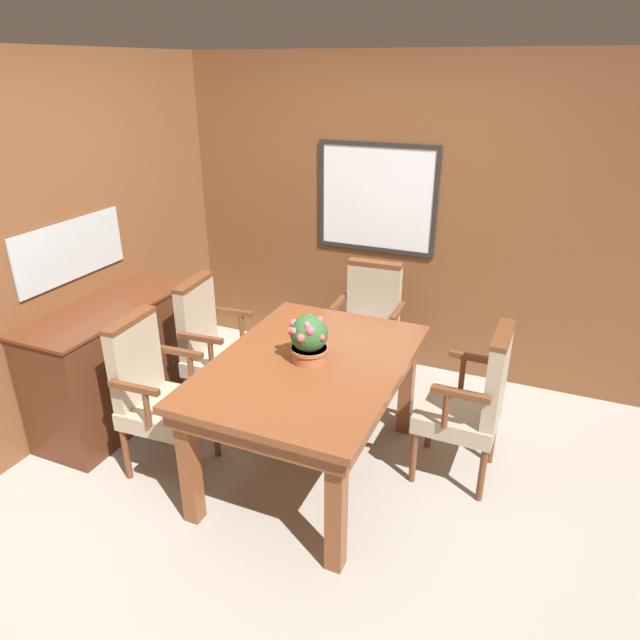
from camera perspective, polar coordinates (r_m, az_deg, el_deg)
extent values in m
plane|color=#A39E93|center=(3.63, -3.37, -16.12)|extent=(14.00, 14.00, 0.00)
cube|color=brown|center=(4.62, 6.57, 10.04)|extent=(7.20, 0.06, 2.45)
cube|color=white|center=(4.56, 5.69, 11.99)|extent=(0.89, 0.01, 0.78)
cube|color=#282623|center=(4.49, 5.89, 17.05)|extent=(0.96, 0.02, 0.04)
cube|color=#282623|center=(4.66, 5.47, 7.10)|extent=(0.96, 0.02, 0.03)
cube|color=#282623|center=(4.72, 0.20, 12.51)|extent=(0.03, 0.02, 0.78)
cube|color=#282623|center=(4.45, 11.45, 11.31)|extent=(0.04, 0.02, 0.78)
cube|color=brown|center=(4.03, -26.37, 5.52)|extent=(0.06, 7.20, 2.45)
cube|color=#B2BCC1|center=(4.15, -23.64, 6.40)|extent=(0.01, 0.92, 0.39)
cube|color=brown|center=(3.25, -12.91, -14.01)|extent=(0.09, 0.09, 0.73)
cube|color=brown|center=(2.92, 1.62, -18.47)|extent=(0.09, 0.09, 0.73)
cube|color=brown|center=(4.17, -2.71, -4.12)|extent=(0.09, 0.09, 0.73)
cube|color=brown|center=(3.92, 8.67, -6.42)|extent=(0.09, 0.09, 0.73)
cube|color=brown|center=(3.35, -1.02, -5.50)|extent=(1.00, 1.44, 0.09)
cube|color=brown|center=(3.32, -1.02, -4.49)|extent=(1.06, 1.50, 0.04)
cylinder|color=brown|center=(4.01, -7.98, -8.74)|extent=(0.04, 0.04, 0.36)
cylinder|color=brown|center=(4.30, -5.74, -6.14)|extent=(0.04, 0.04, 0.36)
cylinder|color=brown|center=(4.18, -13.03, -7.63)|extent=(0.04, 0.04, 0.36)
cylinder|color=brown|center=(4.47, -10.53, -5.22)|extent=(0.04, 0.04, 0.36)
cube|color=tan|center=(4.12, -9.55, -4.08)|extent=(0.50, 0.48, 0.11)
cube|color=tan|center=(4.07, -12.25, 0.18)|extent=(0.11, 0.41, 0.50)
cube|color=brown|center=(3.97, -12.59, 3.70)|extent=(0.12, 0.41, 0.03)
cylinder|color=brown|center=(3.85, -10.83, -3.47)|extent=(0.04, 0.04, 0.23)
cube|color=brown|center=(3.83, -11.88, -1.79)|extent=(0.33, 0.06, 0.04)
cylinder|color=brown|center=(4.21, -7.84, -0.73)|extent=(0.04, 0.04, 0.23)
cube|color=brown|center=(4.19, -8.79, 0.82)|extent=(0.33, 0.06, 0.04)
cylinder|color=brown|center=(3.55, -13.47, -14.20)|extent=(0.04, 0.04, 0.36)
cylinder|color=brown|center=(3.80, -10.33, -10.95)|extent=(0.04, 0.04, 0.36)
cylinder|color=brown|center=(3.76, -18.82, -12.50)|extent=(0.04, 0.04, 0.36)
cylinder|color=brown|center=(4.00, -15.47, -9.57)|extent=(0.04, 0.04, 0.36)
cube|color=tan|center=(3.64, -14.93, -8.74)|extent=(0.49, 0.47, 0.11)
cube|color=tan|center=(3.59, -18.00, -3.92)|extent=(0.10, 0.41, 0.50)
cube|color=brown|center=(3.48, -18.56, -0.03)|extent=(0.11, 0.41, 0.03)
cylinder|color=brown|center=(3.38, -16.92, -8.39)|extent=(0.04, 0.04, 0.23)
cube|color=brown|center=(3.36, -18.13, -6.47)|extent=(0.33, 0.05, 0.04)
cylinder|color=brown|center=(3.70, -12.77, -4.88)|extent=(0.04, 0.04, 0.23)
cube|color=brown|center=(3.68, -13.86, -3.12)|extent=(0.33, 0.05, 0.04)
cylinder|color=brown|center=(4.32, 1.20, -5.86)|extent=(0.04, 0.04, 0.36)
cylinder|color=brown|center=(4.22, 6.13, -6.77)|extent=(0.04, 0.04, 0.36)
cylinder|color=brown|center=(4.66, 2.91, -3.51)|extent=(0.04, 0.04, 0.36)
cylinder|color=brown|center=(4.57, 7.49, -4.29)|extent=(0.04, 0.04, 0.36)
cube|color=tan|center=(4.33, 4.54, -2.34)|extent=(0.46, 0.48, 0.11)
cube|color=tan|center=(4.37, 5.41, 2.33)|extent=(0.41, 0.09, 0.50)
cube|color=brown|center=(4.28, 5.55, 5.65)|extent=(0.41, 0.10, 0.03)
cylinder|color=brown|center=(4.29, 1.52, -0.02)|extent=(0.04, 0.04, 0.23)
cube|color=brown|center=(4.30, 1.85, 1.72)|extent=(0.05, 0.33, 0.04)
cylinder|color=brown|center=(4.17, 7.50, -0.96)|extent=(0.04, 0.04, 0.23)
cube|color=brown|center=(4.18, 7.82, 0.83)|extent=(0.05, 0.33, 0.04)
cylinder|color=brown|center=(3.89, 10.88, -10.09)|extent=(0.04, 0.04, 0.36)
cylinder|color=brown|center=(3.59, 9.33, -13.31)|extent=(0.04, 0.04, 0.36)
cylinder|color=brown|center=(3.85, 16.86, -11.26)|extent=(0.04, 0.04, 0.36)
cylinder|color=brown|center=(3.54, 15.88, -14.65)|extent=(0.04, 0.04, 0.36)
cube|color=tan|center=(3.57, 13.60, -9.23)|extent=(0.47, 0.45, 0.11)
cube|color=tan|center=(3.40, 17.29, -5.50)|extent=(0.09, 0.41, 0.50)
cube|color=brown|center=(3.28, 17.86, -1.44)|extent=(0.10, 0.41, 0.03)
cylinder|color=brown|center=(3.69, 14.06, -5.08)|extent=(0.04, 0.04, 0.23)
cube|color=brown|center=(3.63, 15.32, -3.70)|extent=(0.33, 0.04, 0.04)
cylinder|color=brown|center=(3.30, 12.46, -8.72)|extent=(0.04, 0.04, 0.23)
cube|color=brown|center=(3.23, 13.86, -7.25)|extent=(0.33, 0.04, 0.04)
cylinder|color=#B2603D|center=(3.30, -1.08, -3.39)|extent=(0.21, 0.21, 0.08)
cylinder|color=#B2603D|center=(3.28, -1.08, -2.90)|extent=(0.22, 0.22, 0.02)
sphere|color=#2D602D|center=(3.24, -1.10, -1.37)|extent=(0.22, 0.22, 0.22)
sphere|color=#E5575F|center=(3.25, -2.61, -0.36)|extent=(0.05, 0.05, 0.05)
sphere|color=#EA6370|center=(3.15, -1.29, -0.51)|extent=(0.04, 0.04, 0.04)
sphere|color=#E25172|center=(3.14, -0.97, -1.10)|extent=(0.05, 0.05, 0.05)
sphere|color=#E74D59|center=(3.17, 0.19, -1.77)|extent=(0.04, 0.04, 0.04)
sphere|color=#EC6368|center=(3.18, -2.61, -1.10)|extent=(0.04, 0.04, 0.04)
sphere|color=#D15D6E|center=(3.28, -0.95, 0.28)|extent=(0.04, 0.04, 0.04)
sphere|color=#E9536B|center=(3.21, -2.85, -1.13)|extent=(0.05, 0.05, 0.05)
sphere|color=#E14D6A|center=(3.21, 0.00, 0.02)|extent=(0.04, 0.04, 0.04)
sphere|color=#DB4F59|center=(3.15, -1.91, -1.79)|extent=(0.05, 0.05, 0.05)
cube|color=#512816|center=(4.27, -19.60, -4.07)|extent=(0.48, 1.26, 0.84)
cube|color=#5B2D19|center=(4.10, -20.43, 1.25)|extent=(0.50, 1.29, 0.02)
sphere|color=#4C422D|center=(4.01, -17.39, -1.85)|extent=(0.03, 0.03, 0.03)
sphere|color=#4C422D|center=(3.98, -19.41, -7.63)|extent=(0.03, 0.03, 0.03)
sphere|color=#4C422D|center=(4.35, -14.52, -4.14)|extent=(0.03, 0.03, 0.03)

